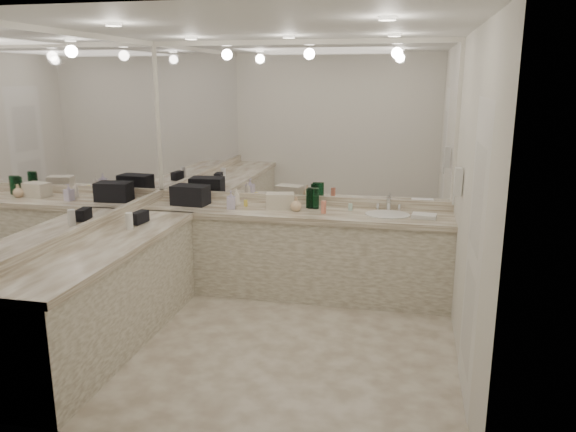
% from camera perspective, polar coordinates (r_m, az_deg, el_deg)
% --- Properties ---
extents(floor, '(3.20, 3.20, 0.00)m').
position_cam_1_polar(floor, '(4.96, -2.29, -12.74)').
color(floor, beige).
rests_on(floor, ground).
extents(ceiling, '(3.20, 3.20, 0.00)m').
position_cam_1_polar(ceiling, '(4.46, -2.63, 18.71)').
color(ceiling, white).
rests_on(ceiling, floor).
extents(wall_back, '(3.20, 0.02, 2.60)m').
position_cam_1_polar(wall_back, '(5.98, 1.19, 4.97)').
color(wall_back, silver).
rests_on(wall_back, floor).
extents(wall_left, '(0.02, 3.00, 2.60)m').
position_cam_1_polar(wall_left, '(5.17, -19.89, 2.75)').
color(wall_left, silver).
rests_on(wall_left, floor).
extents(wall_right, '(0.02, 3.00, 2.60)m').
position_cam_1_polar(wall_right, '(4.42, 18.07, 1.12)').
color(wall_right, silver).
rests_on(wall_right, floor).
extents(vanity_back_base, '(3.20, 0.60, 0.84)m').
position_cam_1_polar(vanity_back_base, '(5.89, 0.59, -3.96)').
color(vanity_back_base, beige).
rests_on(vanity_back_base, floor).
extents(vanity_back_top, '(3.20, 0.64, 0.06)m').
position_cam_1_polar(vanity_back_top, '(5.76, 0.58, 0.28)').
color(vanity_back_top, beige).
rests_on(vanity_back_top, vanity_back_base).
extents(vanity_left_base, '(0.60, 2.40, 0.84)m').
position_cam_1_polar(vanity_left_base, '(5.01, -17.93, -7.93)').
color(vanity_left_base, beige).
rests_on(vanity_left_base, floor).
extents(vanity_left_top, '(0.64, 2.42, 0.06)m').
position_cam_1_polar(vanity_left_top, '(4.86, -18.22, -3.01)').
color(vanity_left_top, beige).
rests_on(vanity_left_top, vanity_left_base).
extents(backsplash_back, '(3.20, 0.04, 0.10)m').
position_cam_1_polar(backsplash_back, '(6.02, 1.14, 1.65)').
color(backsplash_back, beige).
rests_on(backsplash_back, vanity_back_top).
extents(backsplash_left, '(0.04, 3.00, 0.10)m').
position_cam_1_polar(backsplash_left, '(5.23, -19.39, -1.01)').
color(backsplash_left, beige).
rests_on(backsplash_left, vanity_left_top).
extents(mirror_back, '(3.12, 0.01, 1.55)m').
position_cam_1_polar(mirror_back, '(5.91, 1.19, 9.51)').
color(mirror_back, white).
rests_on(mirror_back, wall_back).
extents(mirror_left, '(0.01, 2.92, 1.55)m').
position_cam_1_polar(mirror_left, '(5.10, -20.21, 7.99)').
color(mirror_left, white).
rests_on(mirror_left, wall_left).
extents(sink, '(0.44, 0.44, 0.03)m').
position_cam_1_polar(sink, '(5.66, 10.07, 0.07)').
color(sink, white).
rests_on(sink, vanity_back_top).
extents(faucet, '(0.24, 0.16, 0.14)m').
position_cam_1_polar(faucet, '(5.84, 10.19, 1.26)').
color(faucet, silver).
rests_on(faucet, vanity_back_top).
extents(wall_phone, '(0.06, 0.10, 0.24)m').
position_cam_1_polar(wall_phone, '(5.09, 16.87, 3.39)').
color(wall_phone, white).
rests_on(wall_phone, wall_right).
extents(door, '(0.02, 0.82, 2.10)m').
position_cam_1_polar(door, '(4.00, 18.29, -3.90)').
color(door, white).
rests_on(door, wall_right).
extents(black_toiletry_bag, '(0.39, 0.27, 0.21)m').
position_cam_1_polar(black_toiletry_bag, '(6.10, -9.89, 2.15)').
color(black_toiletry_bag, black).
rests_on(black_toiletry_bag, vanity_back_top).
extents(black_bag_spill, '(0.12, 0.20, 0.11)m').
position_cam_1_polar(black_bag_spill, '(5.41, -14.85, -0.19)').
color(black_bag_spill, black).
rests_on(black_bag_spill, vanity_left_top).
extents(cream_cosmetic_case, '(0.32, 0.23, 0.17)m').
position_cam_1_polar(cream_cosmetic_case, '(5.83, -0.80, 1.59)').
color(cream_cosmetic_case, beige).
rests_on(cream_cosmetic_case, vanity_back_top).
extents(hand_towel, '(0.25, 0.18, 0.04)m').
position_cam_1_polar(hand_towel, '(5.60, 13.67, -0.01)').
color(hand_towel, white).
rests_on(hand_towel, vanity_back_top).
extents(lotion_left, '(0.07, 0.07, 0.16)m').
position_cam_1_polar(lotion_left, '(5.23, -15.84, -0.43)').
color(lotion_left, white).
rests_on(lotion_left, vanity_left_top).
extents(soap_bottle_a, '(0.08, 0.08, 0.18)m').
position_cam_1_polar(soap_bottle_a, '(5.97, -5.24, 1.90)').
color(soap_bottle_a, white).
rests_on(soap_bottle_a, vanity_back_top).
extents(soap_bottle_b, '(0.10, 0.11, 0.19)m').
position_cam_1_polar(soap_bottle_b, '(5.84, -5.81, 1.65)').
color(soap_bottle_b, silver).
rests_on(soap_bottle_b, vanity_back_top).
extents(soap_bottle_c, '(0.14, 0.14, 0.15)m').
position_cam_1_polar(soap_bottle_c, '(5.72, 0.82, 1.26)').
color(soap_bottle_c, '#D7B389').
rests_on(soap_bottle_c, vanity_back_top).
extents(green_bottle_0, '(0.07, 0.07, 0.22)m').
position_cam_1_polar(green_bottle_0, '(5.82, 2.84, 1.80)').
color(green_bottle_0, '#104925').
rests_on(green_bottle_0, vanity_back_top).
extents(green_bottle_1, '(0.07, 0.07, 0.20)m').
position_cam_1_polar(green_bottle_1, '(5.86, 2.20, 1.81)').
color(green_bottle_1, '#104925').
rests_on(green_bottle_1, vanity_back_top).
extents(green_bottle_2, '(0.07, 0.07, 0.22)m').
position_cam_1_polar(green_bottle_2, '(5.84, 2.31, 1.84)').
color(green_bottle_2, '#104925').
rests_on(green_bottle_2, vanity_back_top).
extents(amenity_bottle_0, '(0.04, 0.04, 0.07)m').
position_cam_1_polar(amenity_bottle_0, '(5.78, 6.36, 0.91)').
color(amenity_bottle_0, silver).
rests_on(amenity_bottle_0, vanity_back_top).
extents(amenity_bottle_1, '(0.06, 0.06, 0.06)m').
position_cam_1_polar(amenity_bottle_1, '(5.87, -1.30, 1.16)').
color(amenity_bottle_1, '#E0B28C').
rests_on(amenity_bottle_1, vanity_back_top).
extents(amenity_bottle_2, '(0.05, 0.05, 0.07)m').
position_cam_1_polar(amenity_bottle_2, '(5.84, 0.46, 1.12)').
color(amenity_bottle_2, silver).
rests_on(amenity_bottle_2, vanity_back_top).
extents(amenity_bottle_3, '(0.04, 0.04, 0.09)m').
position_cam_1_polar(amenity_bottle_3, '(6.05, -10.44, 1.45)').
color(amenity_bottle_3, '#E0B28C').
rests_on(amenity_bottle_3, vanity_back_top).
extents(amenity_bottle_4, '(0.05, 0.05, 0.11)m').
position_cam_1_polar(amenity_bottle_4, '(6.10, -10.84, 1.60)').
color(amenity_bottle_4, white).
rests_on(amenity_bottle_4, vanity_back_top).
extents(amenity_bottle_5, '(0.04, 0.04, 0.07)m').
position_cam_1_polar(amenity_bottle_5, '(5.96, -4.32, 1.32)').
color(amenity_bottle_5, '#F2D84C').
rests_on(amenity_bottle_5, vanity_back_top).
extents(amenity_bottle_6, '(0.05, 0.05, 0.13)m').
position_cam_1_polar(amenity_bottle_6, '(5.63, 3.64, 0.91)').
color(amenity_bottle_6, '#E57F66').
rests_on(amenity_bottle_6, vanity_back_top).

